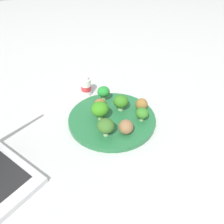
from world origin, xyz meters
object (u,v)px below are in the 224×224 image
at_px(meatball_front_right, 141,104).
at_px(fork, 134,183).
at_px(plate, 112,119).
at_px(broccoli_floret_mid_left, 142,113).
at_px(knife, 148,180).
at_px(broccoli_floret_mid_right, 100,109).
at_px(meatball_near_rim, 126,127).
at_px(broccoli_floret_center, 103,92).
at_px(napkin, 142,185).
at_px(meatball_center, 100,104).
at_px(broccoli_floret_far_rim, 106,126).
at_px(broccoli_floret_front_left, 121,102).
at_px(yogurt_bottle, 86,87).

xyz_separation_m(meatball_front_right, fork, (-0.25, 0.13, -0.03)).
bearing_deg(plate, broccoli_floret_mid_left, -117.05).
bearing_deg(fork, knife, -97.27).
xyz_separation_m(broccoli_floret_mid_right, meatball_near_rim, (-0.09, -0.06, -0.02)).
bearing_deg(broccoli_floret_center, napkin, 179.53).
bearing_deg(fork, meatball_center, 0.95).
bearing_deg(meatball_front_right, meatball_near_rim, 135.84).
distance_m(broccoli_floret_far_rim, broccoli_floret_center, 0.18).
height_order(broccoli_floret_mid_right, napkin, broccoli_floret_mid_right).
bearing_deg(broccoli_floret_far_rim, broccoli_floret_mid_right, -2.11).
height_order(broccoli_floret_far_rim, broccoli_floret_center, broccoli_floret_far_rim).
relative_size(broccoli_floret_center, meatball_center, 1.40).
distance_m(meatball_center, fork, 0.30).
distance_m(broccoli_floret_front_left, broccoli_floret_mid_left, 0.08).
xyz_separation_m(broccoli_floret_center, meatball_near_rim, (-0.18, -0.02, -0.01)).
height_order(knife, yogurt_bottle, yogurt_bottle).
bearing_deg(broccoli_floret_mid_right, meatball_front_right, -87.77).
relative_size(meatball_center, meatball_near_rim, 0.87).
xyz_separation_m(plate, broccoli_floret_mid_left, (-0.04, -0.08, 0.04)).
bearing_deg(broccoli_floret_front_left, meatball_center, 68.52).
bearing_deg(plate, yogurt_bottle, 14.51).
xyz_separation_m(plate, meatball_near_rim, (-0.08, -0.02, 0.03)).
relative_size(meatball_front_right, fork, 0.34).
bearing_deg(broccoli_floret_center, meatball_front_right, -129.89).
height_order(plate, yogurt_bottle, yogurt_bottle).
relative_size(meatball_front_right, yogurt_bottle, 0.54).
bearing_deg(fork, broccoli_floret_front_left, -12.44).
bearing_deg(yogurt_bottle, broccoli_floret_mid_left, -149.45).
bearing_deg(broccoli_floret_front_left, fork, 167.56).
bearing_deg(meatball_near_rim, knife, 179.16).
xyz_separation_m(meatball_center, knife, (-0.30, -0.04, -0.03)).
bearing_deg(yogurt_bottle, broccoli_floret_center, -150.47).
distance_m(broccoli_floret_center, knife, 0.35).
height_order(broccoli_floret_far_rim, napkin, broccoli_floret_far_rim).
relative_size(broccoli_floret_far_rim, meatball_front_right, 1.37).
height_order(broccoli_floret_mid_right, broccoli_floret_far_rim, broccoli_floret_mid_right).
xyz_separation_m(napkin, yogurt_bottle, (0.43, 0.04, 0.03)).
height_order(broccoli_floret_mid_right, broccoli_floret_center, broccoli_floret_mid_right).
bearing_deg(broccoli_floret_mid_right, broccoli_floret_mid_left, -110.75).
xyz_separation_m(broccoli_floret_mid_right, napkin, (-0.26, -0.03, -0.05)).
distance_m(meatball_center, meatball_near_rim, 0.14).
bearing_deg(broccoli_floret_center, yogurt_bottle, 29.53).
height_order(broccoli_floret_far_rim, knife, broccoli_floret_far_rim).
xyz_separation_m(broccoli_floret_front_left, broccoli_floret_mid_left, (-0.07, -0.05, -0.01)).
bearing_deg(broccoli_floret_mid_right, broccoli_floret_far_rim, 177.89).
height_order(meatball_center, knife, meatball_center).
bearing_deg(broccoli_floret_mid_left, plate, 62.95).
height_order(plate, broccoli_floret_mid_right, broccoli_floret_mid_right).
bearing_deg(broccoli_floret_mid_left, fork, 152.39).
distance_m(meatball_center, knife, 0.30).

